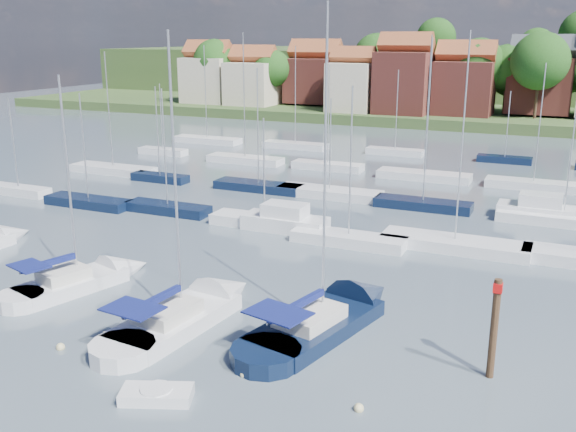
% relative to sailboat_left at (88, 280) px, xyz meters
% --- Properties ---
extents(ground, '(260.00, 260.00, 0.00)m').
position_rel_sailboat_left_xyz_m(ground, '(11.86, 36.05, -0.36)').
color(ground, '#3F4A56').
rests_on(ground, ground).
extents(sailboat_left, '(5.62, 10.86, 14.33)m').
position_rel_sailboat_left_xyz_m(sailboat_left, '(0.00, 0.00, 0.00)').
color(sailboat_left, silver).
rests_on(sailboat_left, ground).
extents(sailboat_centre, '(4.64, 12.87, 17.05)m').
position_rel_sailboat_left_xyz_m(sailboat_centre, '(8.78, -1.34, -0.01)').
color(sailboat_centre, silver).
rests_on(sailboat_centre, ground).
extents(sailboat_navy, '(6.54, 13.85, 18.46)m').
position_rel_sailboat_left_xyz_m(sailboat_navy, '(16.24, 1.42, -0.01)').
color(sailboat_navy, black).
rests_on(sailboat_navy, ground).
extents(tender, '(3.41, 2.48, 0.67)m').
position_rel_sailboat_left_xyz_m(tender, '(11.88, -9.36, -0.10)').
color(tender, silver).
rests_on(tender, ground).
extents(timber_piling, '(0.40, 0.40, 7.12)m').
position_rel_sailboat_left_xyz_m(timber_piling, '(24.91, -1.37, 1.17)').
color(timber_piling, '#4C331E').
rests_on(timber_piling, ground).
extents(buoy_b, '(0.44, 0.44, 0.44)m').
position_rel_sailboat_left_xyz_m(buoy_b, '(4.63, -7.42, -0.36)').
color(buoy_b, beige).
rests_on(buoy_b, ground).
extents(buoy_c, '(0.45, 0.45, 0.45)m').
position_rel_sailboat_left_xyz_m(buoy_c, '(8.63, -5.82, -0.36)').
color(buoy_c, beige).
rests_on(buoy_c, ground).
extents(buoy_d, '(0.41, 0.41, 0.41)m').
position_rel_sailboat_left_xyz_m(buoy_d, '(14.42, -6.01, -0.36)').
color(buoy_d, beige).
rests_on(buoy_d, ground).
extents(buoy_e, '(0.44, 0.44, 0.44)m').
position_rel_sailboat_left_xyz_m(buoy_e, '(16.57, 2.47, -0.36)').
color(buoy_e, '#D85914').
rests_on(buoy_e, ground).
extents(buoy_f, '(0.44, 0.44, 0.44)m').
position_rel_sailboat_left_xyz_m(buoy_f, '(20.19, -6.53, -0.36)').
color(buoy_f, beige).
rests_on(buoy_f, ground).
extents(marina_field, '(79.62, 41.41, 15.93)m').
position_rel_sailboat_left_xyz_m(marina_field, '(13.77, 31.20, 0.07)').
color(marina_field, silver).
rests_on(marina_field, ground).
extents(far_shore_town, '(212.46, 90.00, 22.27)m').
position_rel_sailboat_left_xyz_m(far_shore_town, '(14.09, 128.72, 4.25)').
color(far_shore_town, '#43562B').
rests_on(far_shore_town, ground).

